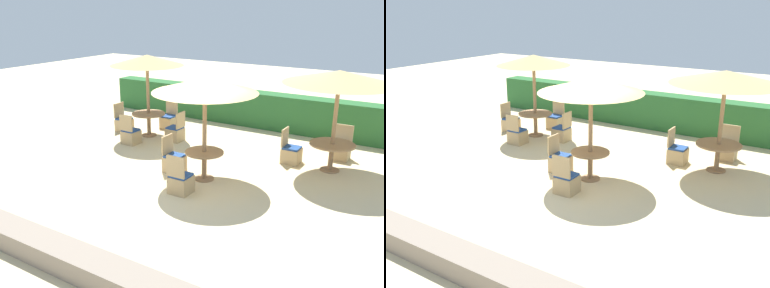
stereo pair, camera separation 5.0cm
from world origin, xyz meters
TOP-DOWN VIEW (x-y plane):
  - ground_plane at (0.00, 0.00)m, footprint 40.00×40.00m
  - hedge_row at (0.00, 5.81)m, footprint 13.00×0.70m
  - stone_border at (0.00, -3.56)m, footprint 10.00×0.56m
  - parasol_back_left at (-3.08, 2.92)m, footprint 2.27×2.27m
  - round_table_back_left at (-3.08, 2.92)m, footprint 1.06×1.06m
  - patio_chair_back_left_east at (-2.04, 2.90)m, footprint 0.46×0.46m
  - patio_chair_back_left_south at (-3.03, 1.96)m, footprint 0.46×0.46m
  - patio_chair_back_left_west at (-4.11, 2.89)m, footprint 0.46×0.46m
  - patio_chair_back_left_north at (-3.03, 3.95)m, footprint 0.46×0.46m
  - parasol_center at (0.24, 0.77)m, footprint 2.45×2.45m
  - round_table_center at (0.24, 0.77)m, footprint 0.92×0.92m
  - patio_chair_center_west at (-0.65, 0.78)m, footprint 0.46×0.46m
  - patio_chair_center_south at (0.20, -0.20)m, footprint 0.46×0.46m
  - parasol_back_right at (2.67, 2.95)m, footprint 2.69×2.69m
  - round_table_back_right at (2.67, 2.95)m, footprint 1.12×1.12m
  - patio_chair_back_right_north at (2.69, 3.94)m, footprint 0.46×0.46m
  - patio_chair_back_right_west at (1.63, 2.95)m, footprint 0.46×0.46m

SIDE VIEW (x-z plane):
  - ground_plane at x=0.00m, z-range 0.00..0.00m
  - stone_border at x=0.00m, z-range 0.00..0.38m
  - patio_chair_back_left_east at x=-2.04m, z-range -0.20..0.73m
  - patio_chair_back_left_south at x=-3.03m, z-range -0.20..0.73m
  - patio_chair_back_left_west at x=-4.11m, z-range -0.20..0.73m
  - patio_chair_back_left_north at x=-3.03m, z-range -0.20..0.73m
  - patio_chair_center_west at x=-0.65m, z-range -0.20..0.73m
  - patio_chair_center_south at x=0.20m, z-range -0.20..0.73m
  - patio_chair_back_right_north at x=2.69m, z-range -0.20..0.73m
  - patio_chair_back_right_west at x=1.63m, z-range -0.20..0.73m
  - round_table_center at x=0.24m, z-range 0.17..0.88m
  - round_table_back_right at x=2.67m, z-range 0.22..0.94m
  - round_table_back_left at x=-3.08m, z-range 0.21..0.95m
  - hedge_row at x=0.00m, z-range 0.00..1.19m
  - parasol_center at x=0.24m, z-range 1.05..3.51m
  - parasol_back_right at x=2.67m, z-range 1.10..3.65m
  - parasol_back_left at x=-3.08m, z-range 1.11..3.67m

